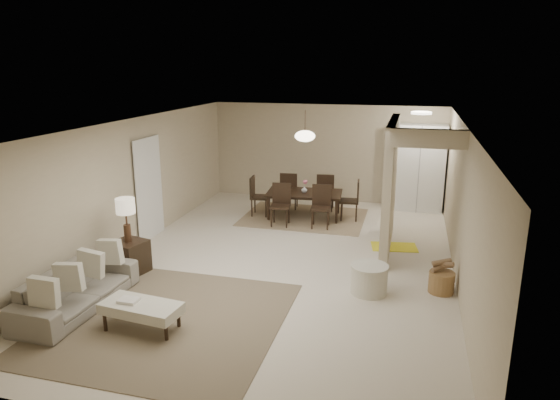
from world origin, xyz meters
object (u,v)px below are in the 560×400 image
(round_pouf, at_px, (369,279))
(wicker_basket, at_px, (441,282))
(sofa, at_px, (77,289))
(side_table, at_px, (130,257))
(dining_table, at_px, (304,205))
(pantry_cabinet, at_px, (419,168))
(ottoman_bench, at_px, (141,309))

(round_pouf, relative_size, wicker_basket, 1.48)
(sofa, relative_size, side_table, 3.57)
(side_table, relative_size, dining_table, 0.33)
(pantry_cabinet, relative_size, sofa, 1.02)
(ottoman_bench, height_order, side_table, side_table)
(ottoman_bench, bearing_deg, dining_table, 85.53)
(pantry_cabinet, xyz_separation_m, ottoman_bench, (-3.57, -6.96, -0.74))
(wicker_basket, bearing_deg, side_table, -173.43)
(round_pouf, xyz_separation_m, dining_table, (-1.84, 3.64, 0.07))
(wicker_basket, distance_m, dining_table, 4.45)
(sofa, distance_m, side_table, 1.35)
(sofa, xyz_separation_m, side_table, (0.05, 1.35, -0.01))
(wicker_basket, bearing_deg, ottoman_bench, -150.49)
(ottoman_bench, distance_m, wicker_basket, 4.56)
(side_table, relative_size, wicker_basket, 1.45)
(ottoman_bench, distance_m, side_table, 2.03)
(pantry_cabinet, xyz_separation_m, dining_table, (-2.55, -1.38, -0.75))
(round_pouf, distance_m, wicker_basket, 1.15)
(wicker_basket, bearing_deg, round_pouf, -164.22)
(ottoman_bench, xyz_separation_m, dining_table, (1.02, 5.58, -0.01))
(pantry_cabinet, relative_size, dining_table, 1.22)
(dining_table, bearing_deg, pantry_cabinet, 23.01)
(sofa, bearing_deg, round_pouf, -67.28)
(pantry_cabinet, height_order, wicker_basket, pantry_cabinet)
(sofa, relative_size, ottoman_bench, 1.82)
(side_table, height_order, wicker_basket, side_table)
(ottoman_bench, bearing_deg, round_pouf, 39.95)
(ottoman_bench, xyz_separation_m, side_table, (-1.18, 1.65, -0.02))
(round_pouf, bearing_deg, wicker_basket, 15.78)
(pantry_cabinet, distance_m, round_pouf, 5.14)
(side_table, height_order, dining_table, dining_table)
(sofa, xyz_separation_m, dining_table, (2.25, 5.28, 0.00))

